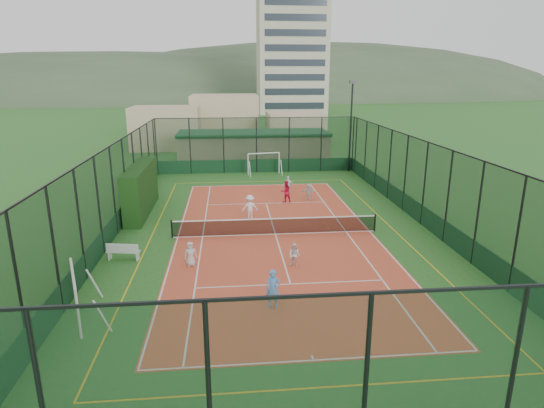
{
  "coord_description": "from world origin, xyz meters",
  "views": [
    {
      "loc": [
        -2.51,
        -24.24,
        8.82
      ],
      "look_at": [
        0.0,
        2.09,
        1.2
      ],
      "focal_mm": 30.0,
      "sensor_mm": 36.0,
      "label": 1
    }
  ],
  "objects": [
    {
      "name": "white_bench",
      "position": [
        -7.8,
        -2.91,
        0.45
      ],
      "size": [
        1.67,
        0.72,
        0.91
      ],
      "primitive_type": null,
      "rotation": [
        0.0,
        0.0,
        -0.18
      ],
      "color": "white",
      "rests_on": "ground"
    },
    {
      "name": "distant_hills",
      "position": [
        0.0,
        150.0,
        0.0
      ],
      "size": [
        200.0,
        60.0,
        24.0
      ],
      "primitive_type": null,
      "color": "#384C33",
      "rests_on": "ground"
    },
    {
      "name": "apartment_tower",
      "position": [
        12.0,
        82.0,
        15.0
      ],
      "size": [
        15.0,
        12.0,
        30.0
      ],
      "primitive_type": "cube",
      "color": "beige",
      "rests_on": "ground"
    },
    {
      "name": "floodlight_ne",
      "position": [
        8.6,
        16.6,
        4.12
      ],
      "size": [
        0.6,
        0.26,
        8.25
      ],
      "primitive_type": null,
      "color": "black",
      "rests_on": "ground"
    },
    {
      "name": "child_near_left",
      "position": [
        -4.45,
        -3.98,
        0.61
      ],
      "size": [
        0.65,
        0.5,
        1.19
      ],
      "primitive_type": "imported",
      "rotation": [
        0.0,
        0.0,
        0.22
      ],
      "color": "silver",
      "rests_on": "court_slab"
    },
    {
      "name": "child_near_mid",
      "position": [
        -0.95,
        -8.35,
        0.79
      ],
      "size": [
        0.63,
        0.47,
        1.56
      ],
      "primitive_type": "imported",
      "rotation": [
        0.0,
        0.0,
        -0.18
      ],
      "color": "#519AE8",
      "rests_on": "court_slab"
    },
    {
      "name": "futsal_goal_near",
      "position": [
        -8.27,
        -8.54,
        0.95
      ],
      "size": [
        3.05,
        1.82,
        1.89
      ],
      "primitive_type": null,
      "rotation": [
        0.0,
        0.0,
        1.93
      ],
      "color": "white",
      "rests_on": "ground"
    },
    {
      "name": "court_slab",
      "position": [
        0.0,
        0.0,
        0.01
      ],
      "size": [
        11.17,
        23.97,
        0.01
      ],
      "primitive_type": "cube",
      "color": "#BE432A",
      "rests_on": "ground"
    },
    {
      "name": "hedge_left",
      "position": [
        -8.3,
        5.17,
        1.55
      ],
      "size": [
        1.06,
        7.09,
        3.1
      ],
      "primitive_type": "cube",
      "color": "black",
      "rests_on": "ground"
    },
    {
      "name": "ground",
      "position": [
        0.0,
        0.0,
        0.0
      ],
      "size": [
        300.0,
        300.0,
        0.0
      ],
      "primitive_type": "plane",
      "color": "#226527",
      "rests_on": "ground"
    },
    {
      "name": "child_far_back",
      "position": [
        3.11,
        7.1,
        0.59
      ],
      "size": [
        1.12,
        0.52,
        1.16
      ],
      "primitive_type": "imported",
      "rotation": [
        0.0,
        0.0,
        2.98
      ],
      "color": "silver",
      "rests_on": "court_slab"
    },
    {
      "name": "child_far_left",
      "position": [
        -1.3,
        2.97,
        0.78
      ],
      "size": [
        1.02,
        0.61,
        1.55
      ],
      "primitive_type": "imported",
      "rotation": [
        0.0,
        0.0,
        3.18
      ],
      "color": "white",
      "rests_on": "court_slab"
    },
    {
      "name": "clubhouse",
      "position": [
        0.0,
        22.0,
        1.57
      ],
      "size": [
        15.2,
        7.2,
        3.15
      ],
      "primitive_type": null,
      "color": "tan",
      "rests_on": "ground"
    },
    {
      "name": "perimeter_fence",
      "position": [
        0.0,
        0.0,
        2.5
      ],
      "size": [
        18.12,
        34.12,
        5.0
      ],
      "primitive_type": null,
      "color": "black",
      "rests_on": "ground"
    },
    {
      "name": "futsal_goal_far",
      "position": [
        0.58,
        16.04,
        0.96
      ],
      "size": [
        3.09,
        1.36,
        1.93
      ],
      "primitive_type": null,
      "rotation": [
        0.0,
        0.0,
        0.17
      ],
      "color": "white",
      "rests_on": "ground"
    },
    {
      "name": "coach",
      "position": [
        1.42,
        6.61,
        0.79
      ],
      "size": [
        0.85,
        0.72,
        1.56
      ],
      "primitive_type": "imported",
      "rotation": [
        0.0,
        0.0,
        3.33
      ],
      "color": "red",
      "rests_on": "court_slab"
    },
    {
      "name": "tennis_balls",
      "position": [
        2.79,
        1.58,
        0.04
      ],
      "size": [
        1.26,
        1.57,
        0.07
      ],
      "color": "#CCE033",
      "rests_on": "court_slab"
    },
    {
      "name": "child_near_right",
      "position": [
        0.43,
        -4.54,
        0.59
      ],
      "size": [
        0.71,
        0.68,
        1.15
      ],
      "primitive_type": "imported",
      "rotation": [
        0.0,
        0.0,
        -0.63
      ],
      "color": "white",
      "rests_on": "court_slab"
    },
    {
      "name": "tennis_net",
      "position": [
        0.0,
        0.0,
        0.53
      ],
      "size": [
        11.67,
        0.12,
        1.06
      ],
      "primitive_type": null,
      "color": "black",
      "rests_on": "ground"
    },
    {
      "name": "child_far_right",
      "position": [
        1.82,
        8.44,
        0.75
      ],
      "size": [
        0.87,
        0.38,
        1.47
      ],
      "primitive_type": "imported",
      "rotation": [
        0.0,
        0.0,
        3.17
      ],
      "color": "white",
      "rests_on": "court_slab"
    }
  ]
}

